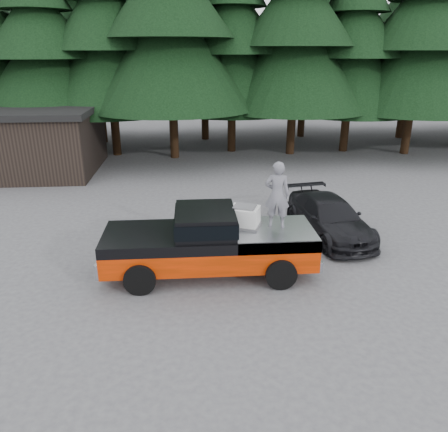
{
  "coord_description": "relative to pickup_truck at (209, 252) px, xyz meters",
  "views": [
    {
      "loc": [
        -0.05,
        -10.98,
        5.99
      ],
      "look_at": [
        0.8,
        0.0,
        1.77
      ],
      "focal_mm": 35.0,
      "sensor_mm": 36.0,
      "label": 1
    }
  ],
  "objects": [
    {
      "name": "ground",
      "position": [
        -0.39,
        -0.11,
        -0.67
      ],
      "size": [
        120.0,
        120.0,
        0.0
      ],
      "primitive_type": "plane",
      "color": "#454547",
      "rests_on": "ground"
    },
    {
      "name": "pickup_truck",
      "position": [
        0.0,
        0.0,
        0.0
      ],
      "size": [
        6.0,
        2.04,
        1.33
      ],
      "primitive_type": null,
      "color": "red",
      "rests_on": "ground"
    },
    {
      "name": "truck_cab",
      "position": [
        -0.1,
        0.0,
        0.96
      ],
      "size": [
        1.66,
        1.9,
        0.59
      ],
      "primitive_type": "cube",
      "color": "black",
      "rests_on": "pickup_truck"
    },
    {
      "name": "air_compressor",
      "position": [
        1.01,
        0.21,
        0.93
      ],
      "size": [
        0.96,
        0.89,
        0.54
      ],
      "primitive_type": "cube",
      "rotation": [
        0.0,
        0.0,
        -0.37
      ],
      "color": "silver",
      "rests_on": "pickup_truck"
    },
    {
      "name": "man_on_bed",
      "position": [
        1.88,
        0.12,
        1.6
      ],
      "size": [
        0.77,
        0.6,
        1.87
      ],
      "primitive_type": "imported",
      "rotation": [
        0.0,
        0.0,
        2.9
      ],
      "color": "slate",
      "rests_on": "pickup_truck"
    },
    {
      "name": "parked_car",
      "position": [
        4.2,
        2.42,
        -0.02
      ],
      "size": [
        2.48,
        4.65,
        1.28
      ],
      "primitive_type": "imported",
      "rotation": [
        0.0,
        0.0,
        0.16
      ],
      "color": "black",
      "rests_on": "ground"
    },
    {
      "name": "utility_building",
      "position": [
        -9.39,
        11.89,
        1.0
      ],
      "size": [
        8.4,
        6.4,
        3.3
      ],
      "color": "black",
      "rests_on": "ground"
    },
    {
      "name": "treeline",
      "position": [
        0.03,
        17.09,
        7.06
      ],
      "size": [
        60.15,
        16.05,
        17.5
      ],
      "color": "black",
      "rests_on": "ground"
    }
  ]
}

